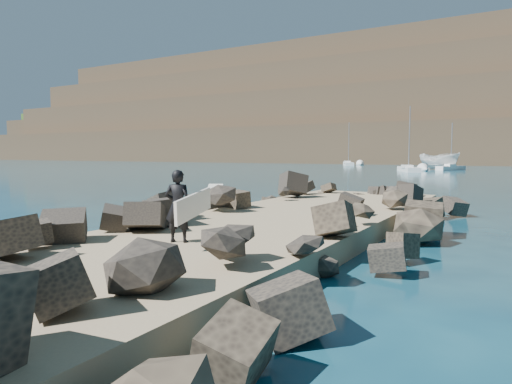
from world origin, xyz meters
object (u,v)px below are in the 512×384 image
surfboard_resting (214,196)px  surfer_with_board (180,206)px  boat_imported (439,161)px  sailboat_b (451,168)px

surfboard_resting → surfer_with_board: 6.41m
boat_imported → surfer_with_board: size_ratio=3.59×
surfboard_resting → surfer_with_board: surfer_with_board is taller
surfboard_resting → sailboat_b: bearing=58.9°
boat_imported → surfer_with_board: boat_imported is taller
boat_imported → sailboat_b: (1.85, -1.08, -1.01)m
boat_imported → sailboat_b: size_ratio=0.96×
surfer_with_board → sailboat_b: size_ratio=0.27×
boat_imported → sailboat_b: 2.37m
surfer_with_board → surfboard_resting: bearing=119.1°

